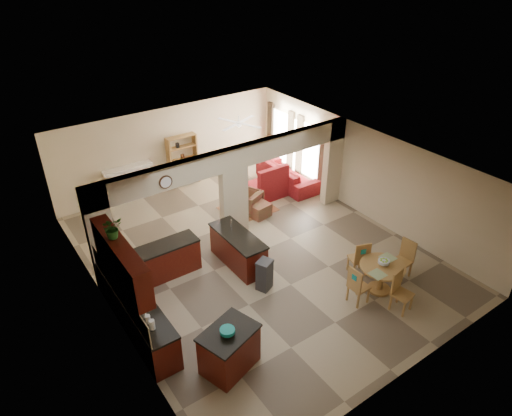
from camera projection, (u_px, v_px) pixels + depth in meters
floor at (255, 254)px, 12.56m from camera, size 10.00×10.00×0.00m
ceiling at (254, 161)px, 11.14m from camera, size 10.00×10.00×0.00m
wall_back at (170, 148)px, 15.37m from camera, size 8.00×0.00×8.00m
wall_front at (411, 325)px, 8.33m from camera, size 8.00×0.00×8.00m
wall_left at (103, 264)px, 9.88m from camera, size 0.00×10.00×10.00m
wall_right at (363, 171)px, 13.82m from camera, size 0.00×10.00×10.00m
partition_left_pier at (101, 238)px, 10.73m from camera, size 0.60×0.25×2.80m
partition_center_pier at (234, 204)px, 12.71m from camera, size 0.80×0.25×2.20m
partition_right_pier at (333, 162)px, 14.38m from camera, size 0.60×0.25×2.80m
partition_header at (233, 158)px, 11.99m from camera, size 8.00×0.25×0.60m
kitchen_counter at (145, 291)px, 10.54m from camera, size 2.52×3.29×1.48m
upper_cabinets at (121, 261)px, 9.14m from camera, size 0.35×2.40×0.90m
peninsula at (238, 249)px, 11.96m from camera, size 0.70×1.85×0.91m
wall_clock at (166, 182)px, 10.93m from camera, size 0.34×0.03×0.34m
rug at (248, 209)px, 14.63m from camera, size 1.60×1.30×0.01m
fireplace at (130, 183)px, 14.87m from camera, size 1.60×0.35×1.20m
shelving_unit at (183, 161)px, 15.67m from camera, size 1.00×0.32×1.80m
window_a at (311, 152)px, 15.53m from camera, size 0.02×0.90×1.90m
window_b at (281, 137)px, 16.73m from camera, size 0.02×0.90×1.90m
glazed_door at (295, 148)px, 16.21m from camera, size 0.02×0.70×2.10m
drape_a_left at (323, 159)px, 15.09m from camera, size 0.10×0.28×2.30m
drape_a_right at (299, 147)px, 15.93m from camera, size 0.10×0.28×2.30m
drape_b_left at (290, 142)px, 16.29m from camera, size 0.10×0.28×2.30m
drape_b_right at (270, 132)px, 17.13m from camera, size 0.10×0.28×2.30m
ceiling_fan at (239, 123)px, 14.11m from camera, size 1.00×1.00×0.10m
kitchen_island at (229, 349)px, 9.01m from camera, size 1.31×1.09×0.97m
teal_bowl at (227, 332)px, 8.67m from camera, size 0.29×0.29×0.14m
trash_can at (264, 276)px, 11.14m from camera, size 0.45×0.42×0.76m
dining_table at (381, 274)px, 11.02m from camera, size 1.09×1.09×0.74m
fruit_bowl at (384, 262)px, 10.89m from camera, size 0.28×0.28×0.15m
sofa at (287, 175)px, 15.93m from camera, size 2.53×1.04×0.73m
chaise at (266, 189)px, 15.30m from camera, size 1.16×0.96×0.46m
armchair at (248, 201)px, 14.36m from camera, size 0.98×1.00×0.70m
ottoman at (259, 210)px, 14.18m from camera, size 0.67×0.67×0.43m
plant at (112, 228)px, 8.94m from camera, size 0.48×0.44×0.44m
chair_north at (360, 257)px, 11.49m from camera, size 0.54×0.54×1.02m
chair_east at (405, 257)px, 11.51m from camera, size 0.46×0.46×1.02m
chair_south at (400, 289)px, 10.45m from camera, size 0.49×0.49×1.02m
chair_west at (357, 285)px, 10.59m from camera, size 0.43×0.42×1.02m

